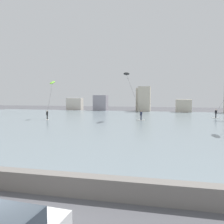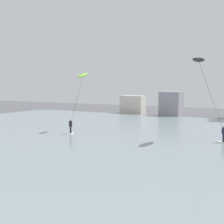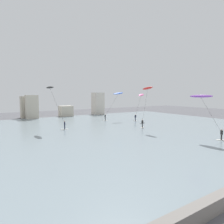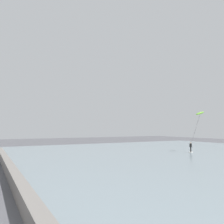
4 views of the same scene
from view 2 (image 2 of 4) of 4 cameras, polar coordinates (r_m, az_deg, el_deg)
water_bay at (r=29.31m, az=15.90°, el=-6.35°), size 84.00×52.00×0.10m
kitesurfer_lime at (r=38.67m, az=-5.48°, el=5.08°), size 1.51×4.91×7.11m
kitesurfer_black at (r=33.13m, az=15.39°, el=7.53°), size 3.85×3.06×8.19m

